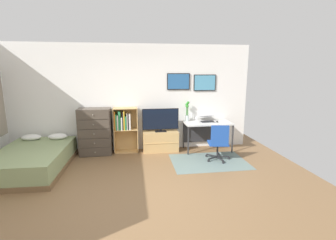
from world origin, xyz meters
TOP-DOWN VIEW (x-y plane):
  - ground_plane at (0.00, 0.00)m, footprint 7.20×7.20m
  - wall_back_with_posters at (0.02, 2.43)m, footprint 6.12×0.09m
  - area_rug at (1.70, 1.25)m, footprint 1.70×1.20m
  - bed at (-2.10, 1.35)m, footprint 1.40×2.08m
  - dresser at (-0.92, 2.15)m, footprint 0.77×0.46m
  - bookshelf at (-0.22, 2.22)m, footprint 0.60×0.30m
  - tv_stand at (0.69, 2.17)m, footprint 0.90×0.41m
  - television at (0.69, 2.15)m, footprint 0.92×0.16m
  - desk at (1.90, 2.14)m, footprint 1.20×0.62m
  - office_chair at (1.93, 1.28)m, footprint 0.58×0.58m
  - laptop at (1.91, 2.18)m, footprint 0.39×0.42m
  - computer_mouse at (2.15, 2.05)m, footprint 0.06×0.10m
  - bamboo_vase at (1.41, 2.29)m, footprint 0.11×0.10m
  - wine_glass at (1.60, 2.03)m, footprint 0.07×0.07m

SIDE VIEW (x-z plane):
  - ground_plane at x=0.00m, z-range 0.00..0.00m
  - area_rug at x=1.70m, z-range 0.00..0.01m
  - bed at x=-2.10m, z-range -0.06..0.52m
  - tv_stand at x=0.69m, z-range 0.00..0.52m
  - office_chair at x=1.93m, z-range 0.03..0.89m
  - dresser at x=-0.92m, z-range 0.00..1.15m
  - desk at x=1.90m, z-range 0.24..0.98m
  - bookshelf at x=-0.22m, z-range 0.12..1.25m
  - computer_mouse at x=2.15m, z-range 0.74..0.77m
  - laptop at x=1.91m, z-range 0.72..0.89m
  - television at x=0.69m, z-range 0.52..1.12m
  - wine_glass at x=1.60m, z-range 0.78..0.96m
  - bamboo_vase at x=1.41m, z-range 0.74..1.26m
  - wall_back_with_posters at x=0.02m, z-range 0.01..2.71m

